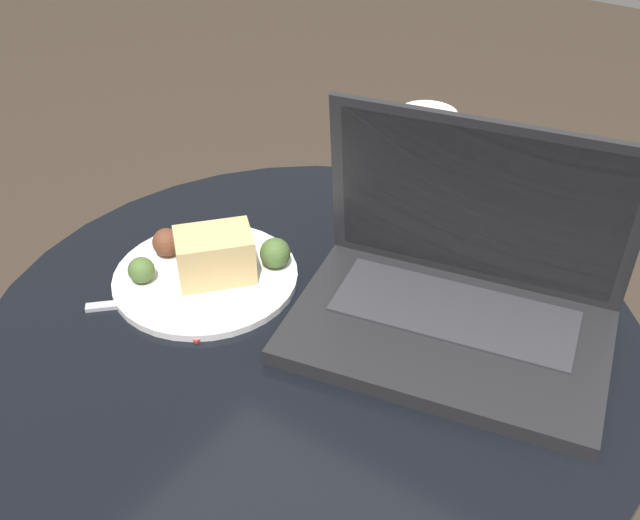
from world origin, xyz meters
name	(u,v)px	position (x,y,z in m)	size (l,w,h in m)	color
table	(312,408)	(0.00, 0.00, 0.37)	(0.74, 0.74, 0.50)	#515156
napkin	(192,289)	(-0.15, -0.03, 0.50)	(0.17, 0.13, 0.00)	#B7332D
laptop	(457,291)	(0.13, 0.10, 0.54)	(0.38, 0.28, 0.23)	#232326
beer_glass	(422,181)	(0.02, 0.21, 0.59)	(0.07, 0.07, 0.18)	#C6701E
snack_plate	(210,265)	(-0.15, 0.01, 0.52)	(0.22, 0.22, 0.07)	white
fork	(186,297)	(-0.15, -0.04, 0.50)	(0.15, 0.15, 0.01)	#B2B2B7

